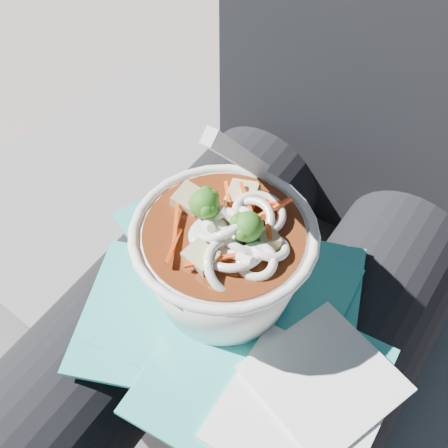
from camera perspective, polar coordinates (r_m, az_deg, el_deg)
The scene contains 6 objects.
stone_ledge at distance 0.99m, azimuth 5.47°, elevation -12.77°, with size 1.00×0.50×0.42m, color slate.
lap at distance 0.67m, azimuth 0.81°, elevation -10.89°, with size 0.36×0.48×0.16m.
person_body at distance 0.69m, azimuth 5.02°, elevation -4.00°, with size 0.34×0.94×0.98m.
plastic_bag at distance 0.59m, azimuth 0.71°, elevation -7.49°, with size 0.33×0.29×0.01m.
napkins at distance 0.54m, azimuth 7.74°, elevation -15.63°, with size 0.14×0.17×0.01m.
udon_bowl at distance 0.55m, azimuth 0.07°, elevation -2.94°, with size 0.20×0.20×0.20m.
Camera 1 is at (0.17, -0.28, 1.09)m, focal length 50.00 mm.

